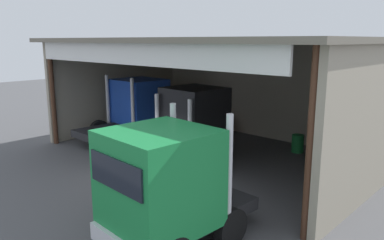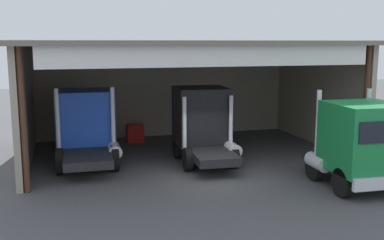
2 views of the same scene
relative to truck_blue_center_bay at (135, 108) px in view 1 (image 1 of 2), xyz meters
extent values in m
plane|color=#4C4C4F|center=(4.79, -3.68, -1.74)|extent=(80.00, 80.00, 0.00)
cube|color=#9E937F|center=(4.79, 5.33, 0.90)|extent=(14.77, 0.24, 5.29)
cube|color=#9E937F|center=(-2.59, 0.83, 0.90)|extent=(0.24, 9.01, 5.29)
cube|color=#9E937F|center=(12.18, 0.83, 0.90)|extent=(0.24, 9.01, 5.29)
cube|color=#6E6759|center=(4.79, 0.54, 3.65)|extent=(15.37, 9.58, 0.20)
cylinder|color=#4C2D1E|center=(-2.34, -3.53, 0.90)|extent=(0.24, 0.24, 5.29)
cylinder|color=#4C2D1E|center=(11.93, -3.53, 0.90)|extent=(0.24, 0.24, 5.29)
cube|color=white|center=(4.79, -3.90, 3.20)|extent=(13.29, 0.12, 0.90)
cube|color=#1E47B7|center=(-0.01, 0.32, 0.31)|extent=(2.61, 2.39, 2.49)
cube|color=black|center=(0.02, 1.51, 0.75)|extent=(2.17, 0.11, 0.75)
cube|color=silver|center=(0.02, 1.54, -1.04)|extent=(2.43, 0.22, 0.44)
cube|color=#232326|center=(-0.06, -1.61, -1.01)|extent=(2.01, 3.57, 0.36)
cylinder|color=silver|center=(-1.20, -0.96, 0.30)|extent=(0.18, 0.18, 2.98)
cylinder|color=silver|center=(1.10, -1.02, 0.30)|extent=(0.18, 0.18, 2.98)
cylinder|color=silver|center=(1.09, -1.34, -0.89)|extent=(0.59, 1.21, 0.56)
cylinder|color=black|center=(-1.13, 0.82, -1.19)|extent=(0.33, 1.12, 1.12)
cylinder|color=black|center=(1.13, 0.76, -1.19)|extent=(0.33, 1.12, 1.12)
cylinder|color=black|center=(-1.19, -1.58, -1.19)|extent=(0.33, 1.12, 1.12)
cylinder|color=black|center=(1.06, -1.64, -1.19)|extent=(0.33, 1.12, 1.12)
cube|color=black|center=(5.16, -0.74, 0.32)|extent=(2.44, 2.36, 2.63)
cube|color=black|center=(5.21, 0.40, 0.78)|extent=(1.98, 0.16, 0.79)
cube|color=silver|center=(5.22, 0.43, -1.09)|extent=(2.21, 0.27, 0.44)
cube|color=#232326|center=(5.06, -2.53, -1.06)|extent=(1.91, 3.33, 0.36)
cylinder|color=silver|center=(4.05, -1.96, 0.07)|extent=(0.18, 0.18, 2.62)
cylinder|color=silver|center=(6.13, -2.07, 0.07)|extent=(0.18, 0.18, 2.62)
cylinder|color=silver|center=(6.12, -2.28, -0.94)|extent=(0.62, 1.23, 0.56)
cylinder|color=black|center=(4.17, -0.24, -1.24)|extent=(0.35, 1.02, 1.01)
cylinder|color=black|center=(6.19, -0.35, -1.24)|extent=(0.35, 1.02, 1.01)
cylinder|color=black|center=(4.05, -2.47, -1.24)|extent=(0.35, 1.02, 1.01)
cylinder|color=black|center=(6.07, -2.58, -1.24)|extent=(0.35, 1.02, 1.01)
cube|color=#197F3D|center=(9.52, -6.71, 0.27)|extent=(2.50, 2.60, 2.49)
cube|color=black|center=(9.45, -7.97, 0.71)|extent=(2.02, 0.16, 0.75)
cube|color=#232326|center=(9.59, -5.15, -1.04)|extent=(1.92, 2.92, 0.36)
cylinder|color=silver|center=(10.65, -5.37, 0.33)|extent=(0.18, 0.18, 3.11)
cylinder|color=silver|center=(8.51, -5.26, 0.33)|extent=(0.18, 0.18, 3.11)
cylinder|color=silver|center=(8.51, -5.40, -0.92)|extent=(0.62, 1.23, 0.56)
cylinder|color=black|center=(8.45, -7.15, -1.22)|extent=(0.35, 1.06, 1.05)
cylinder|color=black|center=(10.63, -5.20, -1.22)|extent=(0.35, 1.06, 1.05)
cylinder|color=black|center=(8.55, -5.10, -1.22)|extent=(0.35, 1.06, 1.05)
cylinder|color=#197233|center=(7.80, 3.84, -1.31)|extent=(0.58, 0.58, 0.87)
cube|color=red|center=(2.78, 3.80, -1.24)|extent=(0.90, 0.60, 1.00)
camera|label=1|loc=(16.15, -12.55, 3.66)|focal=34.97mm
camera|label=2|loc=(-0.90, -20.60, 3.69)|focal=42.64mm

